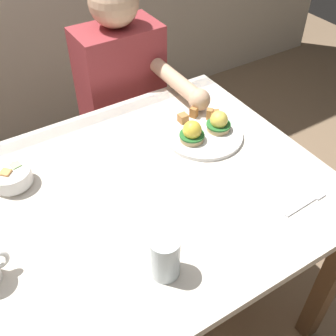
% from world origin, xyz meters
% --- Properties ---
extents(ground_plane, '(6.00, 6.00, 0.00)m').
position_xyz_m(ground_plane, '(0.00, 0.00, 0.00)').
color(ground_plane, '#7F664C').
extents(dining_table, '(1.20, 0.90, 0.74)m').
position_xyz_m(dining_table, '(0.00, 0.00, 0.63)').
color(dining_table, silver).
rests_on(dining_table, ground_plane).
extents(eggs_benedict_plate, '(0.27, 0.27, 0.09)m').
position_xyz_m(eggs_benedict_plate, '(0.35, 0.11, 0.76)').
color(eggs_benedict_plate, white).
rests_on(eggs_benedict_plate, dining_table).
extents(fruit_bowl, '(0.12, 0.12, 0.06)m').
position_xyz_m(fruit_bowl, '(-0.27, 0.22, 0.77)').
color(fruit_bowl, white).
rests_on(fruit_bowl, dining_table).
extents(fork, '(0.16, 0.03, 0.00)m').
position_xyz_m(fork, '(0.43, -0.30, 0.74)').
color(fork, silver).
rests_on(fork, dining_table).
extents(water_glass_near, '(0.07, 0.07, 0.12)m').
position_xyz_m(water_glass_near, '(-0.04, -0.28, 0.79)').
color(water_glass_near, silver).
rests_on(water_glass_near, dining_table).
extents(diner_person, '(0.34, 0.54, 1.14)m').
position_xyz_m(diner_person, '(0.30, 0.60, 0.65)').
color(diner_person, '#33333D').
rests_on(diner_person, ground_plane).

